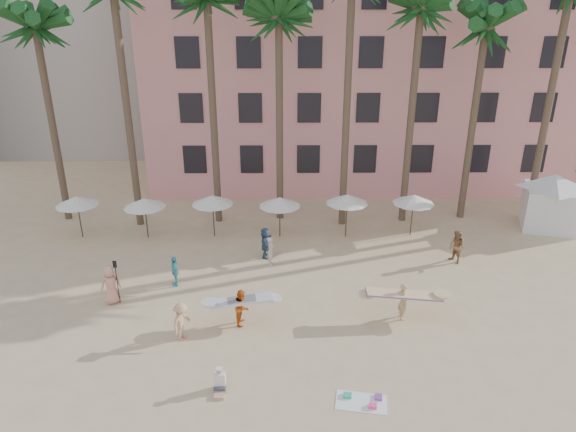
# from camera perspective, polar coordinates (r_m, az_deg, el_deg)

# --- Properties ---
(ground) EXTENTS (120.00, 120.00, 0.00)m
(ground) POSITION_cam_1_polar(r_m,az_deg,el_deg) (20.64, 1.83, -16.84)
(ground) COLOR #D1B789
(ground) RESTS_ON ground
(pink_hotel) EXTENTS (35.00, 14.00, 16.00)m
(pink_hotel) POSITION_cam_1_polar(r_m,az_deg,el_deg) (43.00, 10.23, 15.28)
(pink_hotel) COLOR #E4968B
(pink_hotel) RESTS_ON ground
(palm_row) EXTENTS (44.40, 5.40, 16.30)m
(palm_row) POSITION_cam_1_polar(r_m,az_deg,el_deg) (31.01, 1.96, 22.21)
(palm_row) COLOR brown
(palm_row) RESTS_ON ground
(umbrella_row) EXTENTS (22.50, 2.70, 2.73)m
(umbrella_row) POSITION_cam_1_polar(r_m,az_deg,el_deg) (30.51, -4.69, 1.72)
(umbrella_row) COLOR #332B23
(umbrella_row) RESTS_ON ground
(cabana) EXTENTS (5.68, 5.68, 3.50)m
(cabana) POSITION_cam_1_polar(r_m,az_deg,el_deg) (35.81, 27.24, 1.95)
(cabana) COLOR silver
(cabana) RESTS_ON ground
(beach_towel) EXTENTS (1.94, 1.29, 0.14)m
(beach_towel) POSITION_cam_1_polar(r_m,az_deg,el_deg) (19.54, 8.31, -19.69)
(beach_towel) COLOR white
(beach_towel) RESTS_ON ground
(carrier_yellow) EXTENTS (3.36, 0.75, 1.74)m
(carrier_yellow) POSITION_cam_1_polar(r_m,az_deg,el_deg) (23.60, 12.73, -8.96)
(carrier_yellow) COLOR tan
(carrier_yellow) RESTS_ON ground
(carrier_white) EXTENTS (2.82, 1.10, 1.65)m
(carrier_white) POSITION_cam_1_polar(r_m,az_deg,el_deg) (22.84, -5.14, -9.88)
(carrier_white) COLOR #D75A16
(carrier_white) RESTS_ON ground
(beachgoers) EXTENTS (18.56, 9.06, 1.93)m
(beachgoers) POSITION_cam_1_polar(r_m,az_deg,el_deg) (25.87, -3.47, -5.71)
(beachgoers) COLOR #364B5F
(beachgoers) RESTS_ON ground
(paddle) EXTENTS (0.18, 0.04, 2.23)m
(paddle) POSITION_cam_1_polar(r_m,az_deg,el_deg) (25.22, -18.53, -6.39)
(paddle) COLOR black
(paddle) RESTS_ON ground
(seated_man) EXTENTS (0.42, 0.73, 0.95)m
(seated_man) POSITION_cam_1_polar(r_m,az_deg,el_deg) (19.75, -7.59, -17.95)
(seated_man) COLOR #3F3F4C
(seated_man) RESTS_ON ground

